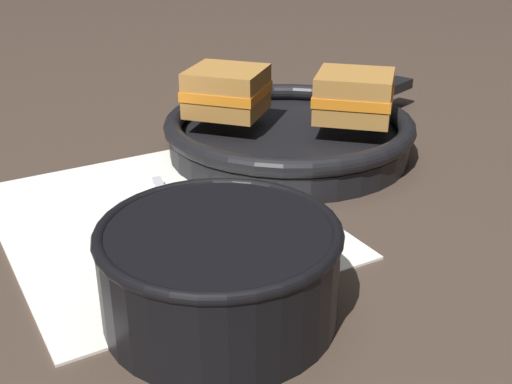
{
  "coord_description": "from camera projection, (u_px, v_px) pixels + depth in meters",
  "views": [
    {
      "loc": [
        0.37,
        -0.26,
        0.25
      ],
      "look_at": [
        0.02,
        0.03,
        0.03
      ],
      "focal_mm": 45.0,
      "sensor_mm": 36.0,
      "label": 1
    }
  ],
  "objects": [
    {
      "name": "ground_plane",
      "position": [
        205.0,
        232.0,
        0.51
      ],
      "size": [
        4.0,
        4.0,
        0.0
      ],
      "primitive_type": "plane",
      "color": "#47382D"
    },
    {
      "name": "napkin",
      "position": [
        158.0,
        218.0,
        0.53
      ],
      "size": [
        0.32,
        0.29,
        0.0
      ],
      "color": "white",
      "rests_on": "ground_plane"
    },
    {
      "name": "soup_bowl",
      "position": [
        220.0,
        265.0,
        0.4
      ],
      "size": [
        0.15,
        0.15,
        0.06
      ],
      "color": "black",
      "rests_on": "ground_plane"
    },
    {
      "name": "spoon",
      "position": [
        176.0,
        228.0,
        0.5
      ],
      "size": [
        0.14,
        0.07,
        0.01
      ],
      "rotation": [
        0.0,
        0.0,
        -0.39
      ],
      "color": "silver",
      "rests_on": "napkin"
    },
    {
      "name": "skillet",
      "position": [
        290.0,
        134.0,
        0.66
      ],
      "size": [
        0.26,
        0.36,
        0.04
      ],
      "color": "black",
      "rests_on": "ground_plane"
    },
    {
      "name": "sandwich_near_left",
      "position": [
        227.0,
        91.0,
        0.65
      ],
      "size": [
        0.1,
        0.1,
        0.05
      ],
      "rotation": [
        0.0,
        0.0,
        5.27
      ],
      "color": "#B27A38",
      "rests_on": "skillet"
    },
    {
      "name": "sandwich_near_right",
      "position": [
        354.0,
        96.0,
        0.64
      ],
      "size": [
        0.1,
        0.1,
        0.05
      ],
      "rotation": [
        0.0,
        0.0,
        8.49
      ],
      "color": "#B27A38",
      "rests_on": "skillet"
    }
  ]
}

